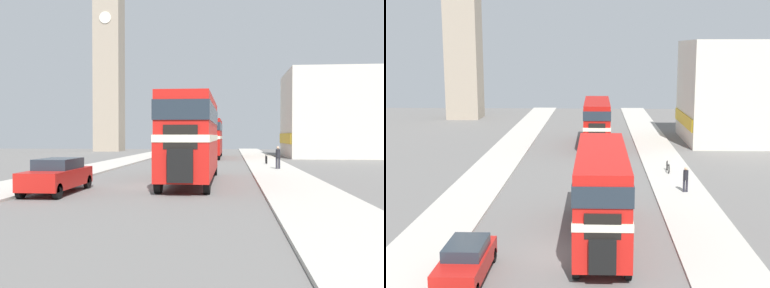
{
  "view_description": "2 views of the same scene",
  "coord_description": "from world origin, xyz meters",
  "views": [
    {
      "loc": [
        3.62,
        -20.67,
        2.52
      ],
      "look_at": [
        1.53,
        2.16,
        2.08
      ],
      "focal_mm": 40.0,
      "sensor_mm": 36.0,
      "label": 1
    },
    {
      "loc": [
        1.27,
        -22.83,
        9.24
      ],
      "look_at": [
        0.0,
        13.34,
        2.75
      ],
      "focal_mm": 50.0,
      "sensor_mm": 36.0,
      "label": 2
    }
  ],
  "objects": [
    {
      "name": "ground_plane",
      "position": [
        0.0,
        0.0,
        0.0
      ],
      "size": [
        120.0,
        120.0,
        0.0
      ],
      "primitive_type": "plane",
      "color": "slate"
    },
    {
      "name": "double_decker_bus",
      "position": [
        1.53,
        2.14,
        2.65
      ],
      "size": [
        2.43,
        10.87,
        4.47
      ],
      "color": "red",
      "rests_on": "ground_plane"
    },
    {
      "name": "church_tower",
      "position": [
        -16.31,
        47.96,
        18.04
      ],
      "size": [
        4.43,
        4.43,
        35.39
      ],
      "color": "tan",
      "rests_on": "ground_plane"
    },
    {
      "name": "sidewalk_left",
      "position": [
        -6.75,
        0.0,
        0.06
      ],
      "size": [
        3.5,
        120.0,
        0.12
      ],
      "color": "#B7B2A8",
      "rests_on": "ground_plane"
    },
    {
      "name": "car_parked_near",
      "position": [
        -3.99,
        -2.54,
        0.78
      ],
      "size": [
        1.72,
        4.44,
        1.51
      ],
      "color": "red",
      "rests_on": "ground_plane"
    },
    {
      "name": "shop_building_block",
      "position": [
        19.55,
        31.0,
        5.01
      ],
      "size": [
        19.06,
        10.95,
        10.03
      ],
      "color": "beige",
      "rests_on": "ground_plane"
    },
    {
      "name": "pedestrian_walking",
      "position": [
        7.02,
        10.76,
        1.04
      ],
      "size": [
        0.33,
        0.33,
        1.63
      ],
      "color": "#282833",
      "rests_on": "sidewalk_right"
    },
    {
      "name": "bus_distant",
      "position": [
        1.3,
        27.92,
        2.57
      ],
      "size": [
        2.43,
        10.88,
        4.33
      ],
      "color": "#B2140F",
      "rests_on": "ground_plane"
    },
    {
      "name": "bicycle_on_pavement",
      "position": [
        6.64,
        16.42,
        0.48
      ],
      "size": [
        0.05,
        1.76,
        0.78
      ],
      "color": "black",
      "rests_on": "sidewalk_right"
    },
    {
      "name": "sidewalk_right",
      "position": [
        6.75,
        0.0,
        0.06
      ],
      "size": [
        3.5,
        120.0,
        0.12
      ],
      "color": "#B7B2A8",
      "rests_on": "ground_plane"
    }
  ]
}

